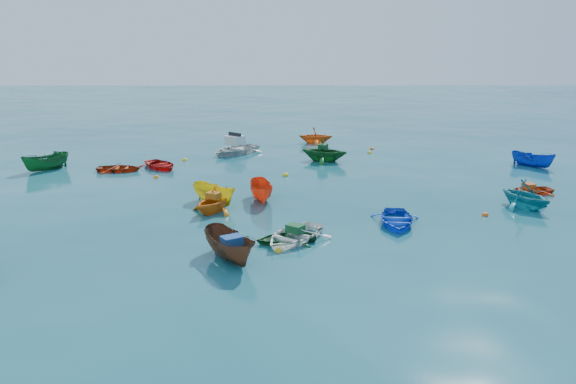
{
  "coord_description": "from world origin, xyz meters",
  "views": [
    {
      "loc": [
        -0.12,
        -23.08,
        8.06
      ],
      "look_at": [
        0.0,
        5.0,
        0.4
      ],
      "focal_mm": 35.0,
      "sensor_mm": 36.0,
      "label": 1
    }
  ],
  "objects": [
    {
      "name": "ground",
      "position": [
        0.0,
        0.0,
        0.0
      ],
      "size": [
        160.0,
        160.0,
        0.0
      ],
      "primitive_type": "plane",
      "color": "#0A434E",
      "rests_on": "ground"
    },
    {
      "name": "dinghy_red_nw",
      "position": [
        -10.67,
        11.54,
        0.0
      ],
      "size": [
        2.74,
        1.96,
        0.57
      ],
      "primitive_type": "imported",
      "rotation": [
        0.0,
        0.0,
        1.57
      ],
      "color": "#A42E0D",
      "rests_on": "ground"
    },
    {
      "name": "dinghy_green_e",
      "position": [
        -0.13,
        -1.38,
        0.0
      ],
      "size": [
        2.83,
        2.3,
        0.52
      ],
      "primitive_type": "imported",
      "rotation": [
        0.0,
        0.0,
        -1.34
      ],
      "color": "#10471F",
      "rests_on": "ground"
    },
    {
      "name": "sampan_brown_mid",
      "position": [
        -2.21,
        -3.29,
        0.0
      ],
      "size": [
        2.75,
        3.43,
        1.26
      ],
      "primitive_type": "imported",
      "rotation": [
        0.0,
        0.0,
        0.55
      ],
      "color": "#502F1D",
      "rests_on": "ground"
    },
    {
      "name": "tarp_orange_b",
      "position": [
        12.99,
        6.1,
        0.42
      ],
      "size": [
        0.61,
        0.72,
        0.3
      ],
      "primitive_type": "cube",
      "rotation": [
        0.0,
        0.0,
        -1.32
      ],
      "color": "#B94413",
      "rests_on": "dinghy_red_ne"
    },
    {
      "name": "sampan_green_far",
      "position": [
        -15.36,
        11.87,
        0.0
      ],
      "size": [
        2.91,
        3.14,
        1.21
      ],
      "primitive_type": "imported",
      "rotation": [
        0.0,
        0.0,
        -0.7
      ],
      "color": "#145626",
      "rests_on": "ground"
    },
    {
      "name": "dinghy_white_near",
      "position": [
        0.22,
        -1.22,
        0.0
      ],
      "size": [
        3.86,
        4.07,
        0.69
      ],
      "primitive_type": "imported",
      "rotation": [
        0.0,
        0.0,
        -0.62
      ],
      "color": "white",
      "rests_on": "ground"
    },
    {
      "name": "motorboat_white",
      "position": [
        -3.81,
        17.24,
        0.0
      ],
      "size": [
        4.85,
        5.0,
        1.45
      ],
      "primitive_type": "imported",
      "rotation": [
        0.0,
        0.0,
        -0.69
      ],
      "color": "silver",
      "rests_on": "ground"
    },
    {
      "name": "buoy_or_c",
      "position": [
        -7.94,
        9.81,
        0.0
      ],
      "size": [
        0.32,
        0.32,
        0.32
      ],
      "primitive_type": "sphere",
      "color": "orange",
      "rests_on": "ground"
    },
    {
      "name": "sampan_yellow_mid",
      "position": [
        -3.71,
        4.2,
        0.0
      ],
      "size": [
        2.95,
        2.94,
        1.17
      ],
      "primitive_type": "imported",
      "rotation": [
        0.0,
        0.0,
        0.79
      ],
      "color": "gold",
      "rests_on": "ground"
    },
    {
      "name": "buoy_or_b",
      "position": [
        9.33,
        2.19,
        0.0
      ],
      "size": [
        0.31,
        0.31,
        0.31
      ],
      "primitive_type": "sphere",
      "color": "#E9530C",
      "rests_on": "ground"
    },
    {
      "name": "buoy_ye_d",
      "position": [
        -7.07,
        14.76,
        0.0
      ],
      "size": [
        0.37,
        0.37,
        0.37
      ],
      "primitive_type": "sphere",
      "color": "yellow",
      "rests_on": "ground"
    },
    {
      "name": "tarp_green_a",
      "position": [
        0.28,
        -1.14,
        0.51
      ],
      "size": [
        0.86,
        0.82,
        0.33
      ],
      "primitive_type": "cube",
      "rotation": [
        0.0,
        0.0,
        -0.62
      ],
      "color": "#134F28",
      "rests_on": "dinghy_white_near"
    },
    {
      "name": "dinghy_red_far",
      "position": [
        -8.23,
        12.37,
        0.0
      ],
      "size": [
        3.65,
        3.79,
        0.64
      ],
      "primitive_type": "imported",
      "rotation": [
        0.0,
        0.0,
        0.67
      ],
      "color": "red",
      "rests_on": "ground"
    },
    {
      "name": "dinghy_red_ne",
      "position": [
        13.09,
        6.12,
        0.0
      ],
      "size": [
        2.94,
        2.41,
        0.53
      ],
      "primitive_type": "imported",
      "rotation": [
        0.0,
        0.0,
        -1.32
      ],
      "color": "#C03910",
      "rests_on": "ground"
    },
    {
      "name": "dinghy_blue_se",
      "position": [
        4.86,
        0.92,
        0.0
      ],
      "size": [
        2.59,
        3.37,
        0.65
      ],
      "primitive_type": "imported",
      "rotation": [
        0.0,
        0.0,
        -0.12
      ],
      "color": "blue",
      "rests_on": "ground"
    },
    {
      "name": "dinghy_green_n",
      "position": [
        2.52,
        14.51,
        0.0
      ],
      "size": [
        3.82,
        3.55,
        1.64
      ],
      "primitive_type": "imported",
      "rotation": [
        0.0,
        0.0,
        1.24
      ],
      "color": "#14561F",
      "rests_on": "ground"
    },
    {
      "name": "buoy_ye_a",
      "position": [
        -0.41,
        -2.46,
        0.0
      ],
      "size": [
        0.31,
        0.31,
        0.31
      ],
      "primitive_type": "sphere",
      "color": "yellow",
      "rests_on": "ground"
    },
    {
      "name": "buoy_ye_c",
      "position": [
        -0.13,
        10.24,
        0.0
      ],
      "size": [
        0.39,
        0.39,
        0.39
      ],
      "primitive_type": "sphere",
      "color": "yellow",
      "rests_on": "ground"
    },
    {
      "name": "dinghy_orange_w",
      "position": [
        -3.61,
        2.82,
        0.0
      ],
      "size": [
        3.16,
        3.29,
        1.34
      ],
      "primitive_type": "imported",
      "rotation": [
        0.0,
        0.0,
        -0.52
      ],
      "color": "orange",
      "rests_on": "ground"
    },
    {
      "name": "buoy_or_d",
      "position": [
        13.47,
        6.82,
        0.0
      ],
      "size": [
        0.35,
        0.35,
        0.35
      ],
      "primitive_type": "sphere",
      "color": "orange",
      "rests_on": "ground"
    },
    {
      "name": "dinghy_cyan_se",
      "position": [
        11.71,
        3.51,
        0.0
      ],
      "size": [
        3.48,
        3.65,
        1.5
      ],
      "primitive_type": "imported",
      "rotation": [
        0.0,
        0.0,
        0.48
      ],
      "color": "teal",
      "rests_on": "ground"
    },
    {
      "name": "buoy_or_e",
      "position": [
        6.43,
        18.75,
        0.0
      ],
      "size": [
        0.32,
        0.32,
        0.32
      ],
      "primitive_type": "sphere",
      "color": "#E05D0C",
      "rests_on": "ground"
    },
    {
      "name": "tarp_green_b",
      "position": [
        2.42,
        14.54,
        0.99
      ],
      "size": [
        0.76,
        0.87,
        0.35
      ],
      "primitive_type": "cube",
      "rotation": [
        0.0,
        0.0,
        1.24
      ],
      "color": "#0F3F1C",
      "rests_on": "dinghy_green_n"
    },
    {
      "name": "buoy_ye_e",
      "position": [
        6.02,
        17.28,
        0.0
      ],
      "size": [
        0.33,
        0.33,
        0.33
      ],
      "primitive_type": "sphere",
      "color": "yellow",
      "rests_on": "ground"
    },
    {
      "name": "tarp_orange_a",
      "position": [
        -3.59,
        2.87,
        0.82
      ],
      "size": [
        0.77,
        0.72,
        0.3
      ],
      "primitive_type": "cube",
      "rotation": [
        0.0,
        0.0,
        -0.52
      ],
      "color": "#BD6313",
      "rests_on": "dinghy_orange_w"
    },
    {
      "name": "sampan_orange_n",
      "position": [
        -1.36,
        4.9,
        0.0
      ],
      "size": [
        1.56,
        3.08,
        1.14
      ],
      "primitive_type": "imported",
      "rotation": [
        0.0,
        0.0,
        0.16
      ],
      "color": "red",
      "rests_on": "ground"
    },
    {
      "name": "dinghy_orange_far",
      "position": [
        2.29,
        21.44,
        0.0
      ],
      "size": [
        2.82,
        2.48,
        1.39
      ],
      "primitive_type": "imported",
      "rotation": [
        0.0,
        0.0,
        1.49
      ],
      "color": "orange",
      "rests_on": "ground"
    },
    {
      "name": "tarp_blue_a",
      "position": [
        -2.13,
        -3.41,
        0.81
      ],
      "size": [
        0.92,
        0.86,
        0.36
      ],
      "primitive_type": "cube",
      "rotation": [
        0.0,
        0.0,
        0.55
      ],
      "color": "#18468D",
      "rests_on": "sampan_brown_mid"
    },
    {
      "name": "sampan_blue_far",
      "position": [
        16.03,
        12.75,
        0.0
      ],
      "size": [
        2.75,
        2.79,
        1.1
      ],
      "primitive_type": "imported",
      "rotation": [
        0.0,
        0.0,
        0.77
      ],
      "color": "#0D31A4",
      "rests_on": "ground"
    }
  ]
}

